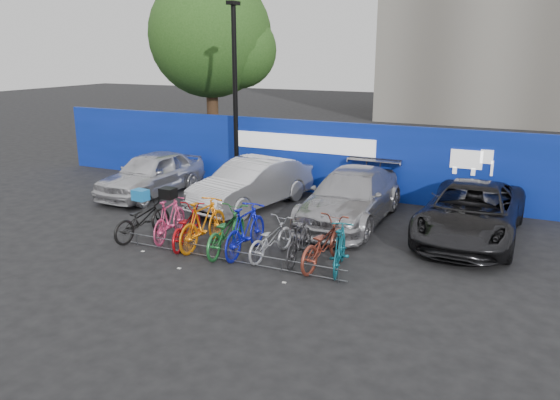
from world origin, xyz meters
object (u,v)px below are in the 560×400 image
Objects in this scene: bike_7 at (299,241)px; bike_3 at (203,223)px; bike_rack at (229,255)px; car_3 at (471,212)px; car_2 at (351,197)px; bike_2 at (186,226)px; car_1 at (252,183)px; bike_0 at (142,219)px; bike_5 at (246,230)px; bike_1 at (169,219)px; tree at (216,39)px; bike_8 at (323,243)px; bike_9 at (340,248)px; lamppost at (235,92)px; bike_6 at (271,239)px; car_0 at (152,174)px; bike_4 at (226,231)px.

bike_3 is at bearing -2.49° from bike_7.
car_3 reaches higher than bike_rack.
bike_2 is at bearing -130.73° from car_2.
car_1 is 2.32× the size of bike_0.
bike_3 is at bearing 150.80° from bike_rack.
bike_5 is (1.60, 0.08, 0.12)m from bike_2.
car_2 reaches higher than bike_1.
bike_5 is (-1.42, -3.46, -0.12)m from car_2.
bike_rack is 3.08× the size of bike_2.
car_1 is at bearing -51.57° from tree.
bike_0 is (-4.34, -3.57, -0.22)m from car_2.
bike_8 is (4.81, 0.22, 0.03)m from bike_0.
bike_9 is (0.98, -0.07, 0.01)m from bike_7.
car_2 reaches higher than bike_9.
lamppost reaches higher than bike_2.
bike_5 is 0.99× the size of bike_8.
lamppost reaches higher than bike_0.
tree is at bearing -44.80° from bike_6.
car_2 reaches higher than car_0.
bike_4 is at bearing 166.82° from bike_2.
bike_1 reaches higher than bike_7.
car_3 reaches higher than bike_1.
car_0 is at bearing -48.88° from bike_0.
bike_9 is (4.54, -0.10, -0.02)m from bike_1.
car_2 is 2.46× the size of bike_8.
bike_7 is at bearing 25.60° from bike_rack.
bike_1 is at bearing 6.55° from bike_8.
bike_8 reaches higher than bike_rack.
car_1 is at bearing -37.31° from bike_8.
lamppost is 3.23× the size of bike_0.
bike_7 is at bearing -48.97° from lamppost.
bike_1 is 0.89× the size of bike_8.
bike_0 is (-2.82, 0.49, 0.33)m from bike_rack.
car_0 is 6.40m from bike_5.
bike_4 is 1.17× the size of bike_6.
bike_9 is at bearing 14.24° from bike_rack.
bike_8 is at bearing -82.30° from car_2.
bike_1 reaches higher than bike_rack.
car_1 reaches higher than bike_3.
bike_rack is 2.81× the size of bike_3.
bike_3 reaches higher than bike_rack.
bike_8 is at bearing -171.05° from bike_0.
car_0 reaches higher than bike_0.
car_3 is 2.49× the size of bike_3.
bike_5 is 0.64m from bike_6.
car_0 reaches higher than bike_2.
bike_3 reaches higher than bike_0.
bike_rack is 4.55m from car_1.
car_0 is 0.84× the size of car_3.
bike_5 is at bearing -171.46° from bike_0.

